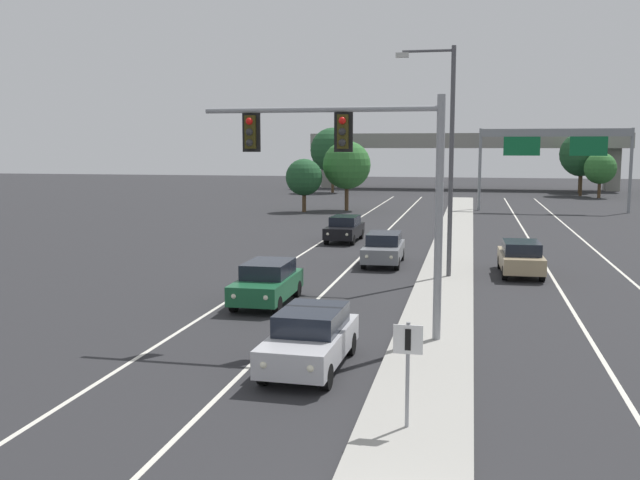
{
  "coord_description": "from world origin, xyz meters",
  "views": [
    {
      "loc": [
        1.03,
        -9.19,
        5.86
      ],
      "look_at": [
        -3.2,
        10.65,
        3.2
      ],
      "focal_mm": 40.04,
      "sensor_mm": 36.0,
      "label": 1
    }
  ],
  "objects_px": {
    "tree_far_right_c": "(600,168)",
    "median_sign_post": "(408,359)",
    "car_receding_tan": "(521,257)",
    "car_oncoming_grey": "(384,248)",
    "street_lamp_median": "(446,148)",
    "tree_far_left_c": "(304,177)",
    "tree_far_right_a": "(581,158)",
    "car_oncoming_silver": "(310,338)",
    "car_oncoming_black": "(345,228)",
    "overhead_signal_mast": "(363,165)",
    "tree_far_right_b": "(582,154)",
    "car_oncoming_green": "(267,282)",
    "highway_sign_gantry": "(555,143)",
    "tree_far_left_a": "(347,165)",
    "tree_far_left_b": "(333,150)"
  },
  "relations": [
    {
      "from": "tree_far_right_c",
      "to": "median_sign_post",
      "type": "bearing_deg",
      "value": -102.04
    },
    {
      "from": "car_receding_tan",
      "to": "car_oncoming_grey",
      "type": "bearing_deg",
      "value": 165.71
    },
    {
      "from": "street_lamp_median",
      "to": "tree_far_left_c",
      "type": "bearing_deg",
      "value": 113.94
    },
    {
      "from": "tree_far_right_a",
      "to": "median_sign_post",
      "type": "bearing_deg",
      "value": -100.14
    },
    {
      "from": "car_oncoming_silver",
      "to": "car_oncoming_black",
      "type": "bearing_deg",
      "value": 98.04
    },
    {
      "from": "car_receding_tan",
      "to": "tree_far_right_a",
      "type": "relative_size",
      "value": 0.66
    },
    {
      "from": "median_sign_post",
      "to": "tree_far_left_c",
      "type": "relative_size",
      "value": 0.46
    },
    {
      "from": "overhead_signal_mast",
      "to": "median_sign_post",
      "type": "height_order",
      "value": "overhead_signal_mast"
    },
    {
      "from": "tree_far_right_b",
      "to": "car_oncoming_green",
      "type": "bearing_deg",
      "value": -107.3
    },
    {
      "from": "overhead_signal_mast",
      "to": "tree_far_left_c",
      "type": "xyz_separation_m",
      "value": [
        -11.59,
        41.46,
        -2.19
      ]
    },
    {
      "from": "highway_sign_gantry",
      "to": "tree_far_right_b",
      "type": "distance_m",
      "value": 23.29
    },
    {
      "from": "car_oncoming_green",
      "to": "highway_sign_gantry",
      "type": "height_order",
      "value": "highway_sign_gantry"
    },
    {
      "from": "highway_sign_gantry",
      "to": "tree_far_right_a",
      "type": "height_order",
      "value": "highway_sign_gantry"
    },
    {
      "from": "tree_far_left_c",
      "to": "tree_far_right_b",
      "type": "xyz_separation_m",
      "value": [
        27.51,
        27.47,
        1.85
      ]
    },
    {
      "from": "car_oncoming_grey",
      "to": "tree_far_left_a",
      "type": "xyz_separation_m",
      "value": [
        -7.06,
        29.62,
        3.35
      ]
    },
    {
      "from": "median_sign_post",
      "to": "car_oncoming_silver",
      "type": "relative_size",
      "value": 0.49
    },
    {
      "from": "tree_far_left_b",
      "to": "tree_far_left_a",
      "type": "distance_m",
      "value": 25.82
    },
    {
      "from": "overhead_signal_mast",
      "to": "car_oncoming_silver",
      "type": "xyz_separation_m",
      "value": [
        -0.9,
        -3.05,
        -4.49
      ]
    },
    {
      "from": "median_sign_post",
      "to": "car_oncoming_grey",
      "type": "relative_size",
      "value": 0.49
    },
    {
      "from": "overhead_signal_mast",
      "to": "car_oncoming_silver",
      "type": "distance_m",
      "value": 5.5
    },
    {
      "from": "tree_far_right_b",
      "to": "median_sign_post",
      "type": "bearing_deg",
      "value": -100.39
    },
    {
      "from": "tree_far_right_c",
      "to": "car_receding_tan",
      "type": "bearing_deg",
      "value": -102.75
    },
    {
      "from": "tree_far_right_c",
      "to": "tree_far_right_b",
      "type": "bearing_deg",
      "value": 115.02
    },
    {
      "from": "car_receding_tan",
      "to": "tree_far_left_c",
      "type": "xyz_separation_m",
      "value": [
        -17.06,
        28.97,
        2.3
      ]
    },
    {
      "from": "car_oncoming_silver",
      "to": "highway_sign_gantry",
      "type": "relative_size",
      "value": 0.34
    },
    {
      "from": "median_sign_post",
      "to": "car_oncoming_silver",
      "type": "distance_m",
      "value": 4.92
    },
    {
      "from": "median_sign_post",
      "to": "tree_far_left_b",
      "type": "bearing_deg",
      "value": 102.14
    },
    {
      "from": "tree_far_left_b",
      "to": "tree_far_left_a",
      "type": "bearing_deg",
      "value": -76.12
    },
    {
      "from": "median_sign_post",
      "to": "tree_far_right_c",
      "type": "relative_size",
      "value": 0.42
    },
    {
      "from": "highway_sign_gantry",
      "to": "tree_far_left_c",
      "type": "bearing_deg",
      "value": -167.45
    },
    {
      "from": "tree_far_left_b",
      "to": "tree_far_left_a",
      "type": "xyz_separation_m",
      "value": [
        6.19,
        -25.04,
        -1.23
      ]
    },
    {
      "from": "tree_far_left_c",
      "to": "tree_far_left_a",
      "type": "relative_size",
      "value": 0.75
    },
    {
      "from": "median_sign_post",
      "to": "car_receding_tan",
      "type": "relative_size",
      "value": 0.49
    },
    {
      "from": "tree_far_right_c",
      "to": "street_lamp_median",
      "type": "bearing_deg",
      "value": -105.71
    },
    {
      "from": "car_oncoming_silver",
      "to": "tree_far_left_b",
      "type": "bearing_deg",
      "value": 100.55
    },
    {
      "from": "median_sign_post",
      "to": "car_oncoming_green",
      "type": "distance_m",
      "value": 12.86
    },
    {
      "from": "highway_sign_gantry",
      "to": "car_oncoming_green",
      "type": "bearing_deg",
      "value": -109.12
    },
    {
      "from": "car_receding_tan",
      "to": "tree_far_right_b",
      "type": "bearing_deg",
      "value": 79.51
    },
    {
      "from": "car_oncoming_grey",
      "to": "car_receding_tan",
      "type": "distance_m",
      "value": 6.72
    },
    {
      "from": "car_oncoming_silver",
      "to": "tree_far_left_a",
      "type": "xyz_separation_m",
      "value": [
        -7.2,
        46.82,
        3.35
      ]
    },
    {
      "from": "overhead_signal_mast",
      "to": "car_oncoming_green",
      "type": "bearing_deg",
      "value": 134.66
    },
    {
      "from": "highway_sign_gantry",
      "to": "tree_far_left_c",
      "type": "height_order",
      "value": "highway_sign_gantry"
    },
    {
      "from": "car_oncoming_grey",
      "to": "car_oncoming_green",
      "type": "bearing_deg",
      "value": -107.84
    },
    {
      "from": "car_oncoming_silver",
      "to": "tree_far_left_c",
      "type": "xyz_separation_m",
      "value": [
        -10.69,
        44.52,
        2.3
      ]
    },
    {
      "from": "median_sign_post",
      "to": "street_lamp_median",
      "type": "relative_size",
      "value": 0.22
    },
    {
      "from": "car_oncoming_black",
      "to": "tree_far_right_c",
      "type": "height_order",
      "value": "tree_far_right_c"
    },
    {
      "from": "car_oncoming_silver",
      "to": "tree_far_left_a",
      "type": "relative_size",
      "value": 0.71
    },
    {
      "from": "car_oncoming_silver",
      "to": "car_receding_tan",
      "type": "xyz_separation_m",
      "value": [
        6.37,
        15.54,
        0.0
      ]
    },
    {
      "from": "car_oncoming_green",
      "to": "tree_far_right_b",
      "type": "relative_size",
      "value": 0.59
    },
    {
      "from": "tree_far_right_c",
      "to": "tree_far_right_a",
      "type": "xyz_separation_m",
      "value": [
        -0.92,
        8.79,
        1.07
      ]
    }
  ]
}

